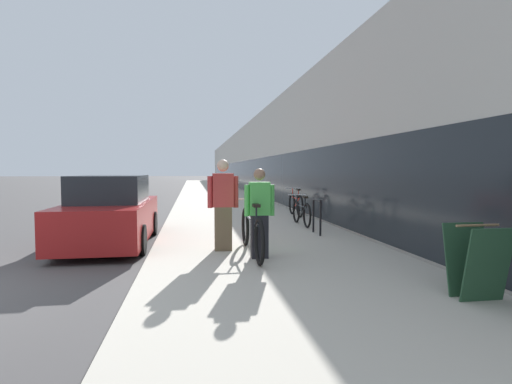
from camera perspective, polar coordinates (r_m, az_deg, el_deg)
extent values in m
cube|color=#BCB5A5|center=(26.35, -5.78, -0.35)|extent=(4.66, 70.00, 0.11)
cube|color=#BCB7AD|center=(35.41, 5.47, 4.51)|extent=(10.00, 70.00, 5.01)
cube|color=#1E2328|center=(34.49, -2.55, 2.47)|extent=(0.10, 63.00, 2.20)
torus|color=black|center=(8.16, -1.53, -4.97)|extent=(0.06, 0.78, 0.78)
torus|color=black|center=(6.49, 0.49, -7.08)|extent=(0.06, 0.78, 0.78)
cylinder|color=black|center=(7.29, -0.64, -4.08)|extent=(0.04, 1.46, 0.04)
cylinder|color=black|center=(6.97, -0.22, -5.33)|extent=(0.04, 0.87, 0.35)
cylinder|color=black|center=(6.73, 0.05, -3.30)|extent=(0.03, 0.03, 0.32)
cube|color=black|center=(6.71, 0.05, -1.94)|extent=(0.11, 0.22, 0.05)
cylinder|color=black|center=(7.98, -1.41, -2.23)|extent=(0.03, 0.03, 0.34)
cylinder|color=silver|center=(7.97, -1.41, -1.02)|extent=(0.52, 0.03, 0.03)
cube|color=black|center=(7.04, 0.50, -6.37)|extent=(0.29, 0.21, 0.75)
cube|color=#4CB74C|center=(6.96, 0.50, -0.95)|extent=(0.35, 0.21, 0.58)
cylinder|color=#4CB74C|center=(6.93, -1.31, -1.22)|extent=(0.09, 0.09, 0.55)
cylinder|color=#4CB74C|center=(7.00, 2.29, -1.18)|extent=(0.09, 0.09, 0.55)
sphere|color=#936B51|center=(6.94, 0.50, 2.53)|extent=(0.21, 0.21, 0.21)
cube|color=brown|center=(7.72, -4.71, -5.22)|extent=(0.32, 0.23, 0.84)
cube|color=#B23333|center=(7.64, -4.74, 0.27)|extent=(0.39, 0.23, 0.64)
cylinder|color=#B23333|center=(7.63, -6.58, 0.00)|extent=(0.10, 0.10, 0.61)
cylinder|color=#B23333|center=(7.67, -2.91, 0.04)|extent=(0.10, 0.10, 0.61)
sphere|color=beige|center=(7.63, -4.75, 3.79)|extent=(0.23, 0.23, 0.23)
cylinder|color=black|center=(9.47, 9.19, -3.75)|extent=(0.05, 0.05, 0.82)
cylinder|color=black|center=(9.99, 8.20, -3.38)|extent=(0.05, 0.05, 0.82)
cylinder|color=black|center=(9.69, 8.70, -1.15)|extent=(0.05, 0.55, 0.05)
torus|color=black|center=(11.78, 5.77, -2.75)|extent=(0.06, 0.67, 0.67)
torus|color=black|center=(10.71, 7.30, -3.35)|extent=(0.06, 0.67, 0.67)
cylinder|color=black|center=(11.23, 6.50, -2.01)|extent=(0.04, 0.95, 0.04)
cylinder|color=black|center=(11.02, 6.81, -2.61)|extent=(0.04, 0.58, 0.31)
cylinder|color=black|center=(10.87, 7.02, -1.46)|extent=(0.03, 0.03, 0.28)
cube|color=black|center=(10.86, 7.02, -0.73)|extent=(0.11, 0.22, 0.05)
cylinder|color=black|center=(11.67, 5.89, -1.10)|extent=(0.03, 0.03, 0.29)
cylinder|color=silver|center=(11.66, 5.89, -0.39)|extent=(0.52, 0.03, 0.03)
torus|color=black|center=(13.99, 5.17, -1.67)|extent=(0.06, 0.74, 0.74)
torus|color=black|center=(13.01, 6.28, -2.04)|extent=(0.06, 0.74, 0.74)
cylinder|color=red|center=(13.48, 5.71, -0.90)|extent=(0.04, 0.87, 0.04)
cylinder|color=red|center=(13.29, 5.93, -1.41)|extent=(0.04, 0.53, 0.34)
cylinder|color=red|center=(13.16, 6.07, -0.34)|extent=(0.03, 0.03, 0.31)
cube|color=black|center=(13.15, 6.08, 0.33)|extent=(0.11, 0.22, 0.05)
cylinder|color=red|center=(13.89, 5.26, -0.12)|extent=(0.03, 0.03, 0.32)
cylinder|color=silver|center=(13.88, 5.26, 0.55)|extent=(0.52, 0.03, 0.03)
cube|color=#23472D|center=(5.38, 30.17, -9.07)|extent=(0.56, 0.20, 0.89)
cube|color=#23472D|center=(5.66, 27.84, -8.42)|extent=(0.56, 0.20, 0.89)
cylinder|color=#93704C|center=(5.45, 29.10, -4.18)|extent=(0.56, 0.03, 0.03)
cube|color=maroon|center=(9.37, -20.00, -3.79)|extent=(1.65, 4.07, 0.80)
cube|color=#1E2328|center=(9.32, -20.08, 0.44)|extent=(1.42, 2.03, 0.58)
cylinder|color=black|center=(10.75, -22.74, -4.32)|extent=(0.22, 0.60, 0.60)
cylinder|color=black|center=(10.50, -14.62, -4.35)|extent=(0.22, 0.60, 0.60)
cylinder|color=black|center=(8.42, -26.67, -6.42)|extent=(0.22, 0.60, 0.60)
cylinder|color=black|center=(8.10, -16.29, -6.58)|extent=(0.22, 0.60, 0.60)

